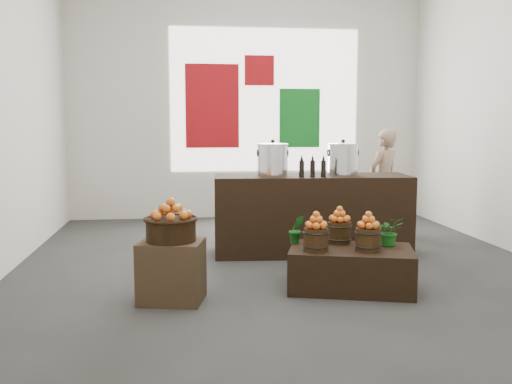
{
  "coord_description": "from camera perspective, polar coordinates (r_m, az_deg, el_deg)",
  "views": [
    {
      "loc": [
        -1.1,
        -6.24,
        1.62
      ],
      "look_at": [
        -0.35,
        -0.4,
        0.9
      ],
      "focal_mm": 40.0,
      "sensor_mm": 36.0,
      "label": 1
    }
  ],
  "objects": [
    {
      "name": "stock_pot_center",
      "position": [
        7.11,
        8.68,
        3.16
      ],
      "size": [
        0.37,
        0.37,
        0.37
      ],
      "primitive_type": "cylinder",
      "color": "silver",
      "rests_on": "counter"
    },
    {
      "name": "wicker_basket",
      "position": [
        5.2,
        -8.5,
        -3.78
      ],
      "size": [
        0.45,
        0.45,
        0.2
      ],
      "primitive_type": "cylinder",
      "color": "black",
      "rests_on": "crate"
    },
    {
      "name": "counter",
      "position": [
        7.12,
        5.58,
        -2.24
      ],
      "size": [
        2.44,
        0.93,
        0.98
      ],
      "primitive_type": "cube",
      "rotation": [
        0.0,
        0.0,
        -0.07
      ],
      "color": "black",
      "rests_on": "ground"
    },
    {
      "name": "apples_in_bucket_front_left",
      "position": [
        5.43,
        6.04,
        -2.8
      ],
      "size": [
        0.18,
        0.18,
        0.16
      ],
      "primitive_type": null,
      "color": "#AF0510",
      "rests_on": "apple_bucket_front_left"
    },
    {
      "name": "herb_garnish_right",
      "position": [
        5.8,
        13.19,
        -3.85
      ],
      "size": [
        0.26,
        0.23,
        0.29
      ],
      "primitive_type": "imported",
      "rotation": [
        0.0,
        0.0,
        0.0
      ],
      "color": "#135B16",
      "rests_on": "display_table"
    },
    {
      "name": "oil_cruets",
      "position": [
        6.81,
        5.94,
        2.63
      ],
      "size": [
        0.26,
        0.08,
        0.27
      ],
      "primitive_type": null,
      "rotation": [
        0.0,
        0.0,
        -0.07
      ],
      "color": "black",
      "rests_on": "counter"
    },
    {
      "name": "apple_bucket_front_right",
      "position": [
        5.54,
        11.14,
        -4.69
      ],
      "size": [
        0.24,
        0.24,
        0.22
      ],
      "primitive_type": "cylinder",
      "color": "#36230E",
      "rests_on": "display_table"
    },
    {
      "name": "apple_bucket_front_left",
      "position": [
        5.46,
        6.02,
        -4.75
      ],
      "size": [
        0.24,
        0.24,
        0.22
      ],
      "primitive_type": "cylinder",
      "color": "#36230E",
      "rests_on": "display_table"
    },
    {
      "name": "shopper",
      "position": [
        8.54,
        12.61,
        1.02
      ],
      "size": [
        0.67,
        0.62,
        1.53
      ],
      "primitive_type": "imported",
      "rotation": [
        0.0,
        0.0,
        3.73
      ],
      "color": "#9D7960",
      "rests_on": "ground"
    },
    {
      "name": "apples_in_basket",
      "position": [
        5.17,
        -8.54,
        -1.66
      ],
      "size": [
        0.35,
        0.35,
        0.19
      ],
      "primitive_type": null,
      "color": "#AF0510",
      "rests_on": "wicker_basket"
    },
    {
      "name": "ground",
      "position": [
        6.54,
        2.64,
        -7.43
      ],
      "size": [
        7.0,
        7.0,
        0.0
      ],
      "primitive_type": "plane",
      "color": "#353432",
      "rests_on": "ground"
    },
    {
      "name": "back_wall",
      "position": [
        9.8,
        -0.87,
        9.15
      ],
      "size": [
        6.0,
        0.04,
        4.0
      ],
      "primitive_type": "cube",
      "color": "silver",
      "rests_on": "ground"
    },
    {
      "name": "apples_in_bucket_front_right",
      "position": [
        5.5,
        11.19,
        -2.77
      ],
      "size": [
        0.18,
        0.18,
        0.16
      ],
      "primitive_type": null,
      "color": "#AF0510",
      "rests_on": "apple_bucket_front_right"
    },
    {
      "name": "crate",
      "position": [
        5.28,
        -8.43,
        -7.85
      ],
      "size": [
        0.65,
        0.57,
        0.56
      ],
      "primitive_type": "cube",
      "rotation": [
        0.0,
        0.0,
        -0.22
      ],
      "color": "#473121",
      "rests_on": "ground"
    },
    {
      "name": "herb_garnish_left",
      "position": [
        5.78,
        4.07,
        -3.75
      ],
      "size": [
        0.17,
        0.14,
        0.28
      ],
      "primitive_type": "imported",
      "rotation": [
        0.0,
        0.0,
        0.08
      ],
      "color": "#135B16",
      "rests_on": "display_table"
    },
    {
      "name": "display_table",
      "position": [
        5.69,
        9.46,
        -7.57
      ],
      "size": [
        1.33,
        1.02,
        0.41
      ],
      "primitive_type": "cube",
      "rotation": [
        0.0,
        0.0,
        -0.28
      ],
      "color": "black",
      "rests_on": "ground"
    },
    {
      "name": "apple_bucket_rear",
      "position": [
        5.83,
        8.33,
        -4.04
      ],
      "size": [
        0.24,
        0.24,
        0.22
      ],
      "primitive_type": "cylinder",
      "color": "#36230E",
      "rests_on": "display_table"
    },
    {
      "name": "back_opening",
      "position": [
        9.82,
        0.91,
        9.15
      ],
      "size": [
        3.2,
        0.02,
        2.4
      ],
      "primitive_type": "cube",
      "color": "white",
      "rests_on": "back_wall"
    },
    {
      "name": "deco_green_right",
      "position": [
        9.91,
        4.38,
        7.37
      ],
      "size": [
        0.7,
        0.04,
        1.0
      ],
      "primitive_type": "cube",
      "color": "#106A1C",
      "rests_on": "back_wall"
    },
    {
      "name": "deco_red_left",
      "position": [
        9.72,
        -4.4,
        8.56
      ],
      "size": [
        0.9,
        0.04,
        1.4
      ],
      "primitive_type": "cube",
      "color": "#9F0C11",
      "rests_on": "back_wall"
    },
    {
      "name": "stock_pot_left",
      "position": [
        6.99,
        1.67,
        3.17
      ],
      "size": [
        0.37,
        0.37,
        0.37
      ],
      "primitive_type": "cylinder",
      "color": "silver",
      "rests_on": "counter"
    },
    {
      "name": "apples_in_bucket_rear",
      "position": [
        5.8,
        8.36,
        -2.21
      ],
      "size": [
        0.18,
        0.18,
        0.16
      ],
      "primitive_type": null,
      "color": "#AF0510",
      "rests_on": "apple_bucket_rear"
    },
    {
      "name": "deco_red_upper",
      "position": [
        9.83,
        0.33,
        12.06
      ],
      "size": [
        0.5,
        0.04,
        0.5
      ],
      "primitive_type": "cube",
      "color": "#9F0C11",
      "rests_on": "back_wall"
    }
  ]
}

